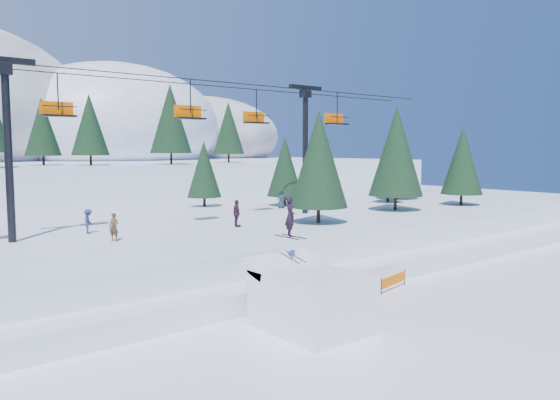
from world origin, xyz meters
TOP-DOWN VIEW (x-y plane):
  - ground at (0.00, 0.00)m, footprint 160.00×160.00m
  - mid_shelf at (0.00, 18.00)m, footprint 70.00×22.00m
  - berm at (0.00, 8.00)m, footprint 70.00×6.00m
  - jump_kicker at (-0.82, 1.94)m, footprint 3.65×4.97m
  - chairlift at (0.87, 18.05)m, footprint 46.00×3.21m
  - conifer_stand at (1.65, 18.06)m, footprint 63.50×18.38m
  - distant_skiers at (-0.66, 17.66)m, footprint 31.28×8.23m
  - banner_near at (7.10, 3.87)m, footprint 2.79×0.66m
  - banner_far at (10.33, 6.02)m, footprint 2.81×0.59m

SIDE VIEW (x-z plane):
  - ground at x=0.00m, z-range 0.00..0.00m
  - banner_near at x=7.10m, z-range 0.09..0.99m
  - banner_far at x=10.33m, z-range 0.09..0.99m
  - berm at x=0.00m, z-range 0.00..1.10m
  - mid_shelf at x=0.00m, z-range 0.00..2.50m
  - jump_kicker at x=-0.82m, z-range -1.48..4.19m
  - distant_skiers at x=-0.66m, z-range 2.40..4.25m
  - conifer_stand at x=1.65m, z-range 2.52..11.38m
  - chairlift at x=0.87m, z-range 4.18..14.46m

